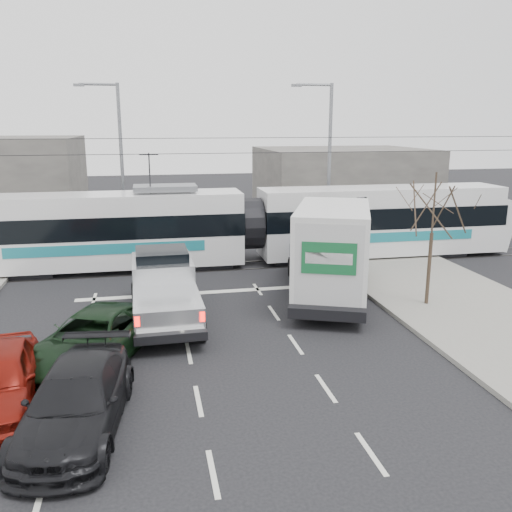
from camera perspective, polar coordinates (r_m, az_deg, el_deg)
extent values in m
plane|color=black|center=(17.22, -1.36, -9.73)|extent=(120.00, 120.00, 0.00)
cube|color=gray|center=(20.64, 24.24, -6.70)|extent=(6.00, 60.00, 0.15)
cube|color=#33302D|center=(26.59, -5.18, -1.20)|extent=(60.00, 1.60, 0.03)
cube|color=slate|center=(42.43, 8.98, 7.74)|extent=(12.00, 10.00, 5.00)
cylinder|color=#47382B|center=(21.48, 17.75, -1.28)|extent=(0.14, 0.14, 2.75)
cylinder|color=#47382B|center=(20.99, 18.24, 5.32)|extent=(0.07, 0.07, 2.25)
cylinder|color=black|center=(24.44, 11.25, 1.93)|extent=(0.12, 0.12, 3.60)
cube|color=black|center=(24.14, 10.95, 4.93)|extent=(0.28, 0.28, 0.95)
cylinder|color=#FF0C07|center=(24.04, 10.65, 5.63)|extent=(0.06, 0.20, 0.20)
cylinder|color=orange|center=(24.08, 10.62, 4.93)|extent=(0.06, 0.20, 0.20)
cylinder|color=#05330C|center=(24.13, 10.59, 4.22)|extent=(0.06, 0.20, 0.20)
cube|color=white|center=(24.20, 11.40, 3.01)|extent=(0.02, 0.30, 0.40)
cylinder|color=slate|center=(31.36, 7.71, 9.36)|extent=(0.20, 0.20, 9.00)
cylinder|color=slate|center=(31.02, 6.15, 17.49)|extent=(2.00, 0.14, 0.14)
cube|color=slate|center=(30.73, 4.29, 17.47)|extent=(0.55, 0.25, 0.14)
cylinder|color=slate|center=(31.65, -13.92, 9.12)|extent=(0.20, 0.20, 9.00)
cylinder|color=slate|center=(31.68, -16.28, 16.96)|extent=(2.00, 0.14, 0.14)
cube|color=slate|center=(31.77, -18.15, 16.74)|extent=(0.55, 0.25, 0.14)
cylinder|color=black|center=(25.72, -5.45, 10.70)|extent=(60.00, 0.03, 0.03)
cylinder|color=black|center=(25.70, -5.48, 12.26)|extent=(60.00, 0.03, 0.03)
cube|color=white|center=(26.87, -15.21, 0.74)|extent=(12.76, 2.76, 1.54)
cube|color=black|center=(26.63, -15.37, 3.25)|extent=(12.82, 2.78, 1.05)
cube|color=white|center=(26.48, -15.50, 5.26)|extent=(12.76, 2.65, 0.98)
cube|color=#197581|center=(25.50, -15.44, 0.69)|extent=(8.92, 0.08, 0.49)
cube|color=white|center=(29.28, 12.91, 1.93)|extent=(12.76, 2.76, 1.54)
cube|color=black|center=(29.06, 13.04, 4.24)|extent=(12.82, 2.78, 1.05)
cube|color=white|center=(28.92, 13.14, 6.09)|extent=(12.76, 2.65, 0.98)
cube|color=#197581|center=(28.02, 14.05, 1.93)|extent=(8.92, 0.08, 0.49)
cylinder|color=black|center=(27.04, -0.54, 3.44)|extent=(1.01, 2.57, 2.56)
cube|color=slate|center=(26.32, -9.54, 7.09)|extent=(2.98, 1.62, 0.25)
cube|color=black|center=(27.54, -22.29, -1.31)|extent=(1.99, 2.28, 0.36)
cube|color=black|center=(27.13, -4.85, -0.52)|extent=(1.99, 2.28, 0.36)
cube|color=black|center=(27.87, 3.67, -0.11)|extent=(1.99, 2.28, 0.36)
cube|color=black|center=(31.01, 18.69, 0.61)|extent=(1.99, 2.28, 0.36)
cube|color=black|center=(19.52, -9.54, -5.11)|extent=(2.31, 6.43, 0.28)
cube|color=silver|center=(20.39, -9.81, -2.03)|extent=(2.21, 2.72, 1.27)
cube|color=black|center=(20.33, -9.90, -0.15)|extent=(1.91, 1.95, 0.61)
cube|color=silver|center=(21.94, -9.99, -1.59)|extent=(2.11, 1.19, 0.61)
cube|color=silver|center=(18.05, -9.34, -5.21)|extent=(2.21, 2.91, 0.72)
cube|color=silver|center=(16.60, -8.95, -8.02)|extent=(2.03, 0.23, 0.20)
cube|color=#FF0C07|center=(16.55, -12.41, -6.74)|extent=(0.16, 0.09, 0.31)
cube|color=#FF0C07|center=(16.65, -5.69, -6.35)|extent=(0.16, 0.09, 0.31)
cylinder|color=black|center=(21.50, -12.53, -3.93)|extent=(0.32, 0.89, 0.88)
cylinder|color=black|center=(21.58, -7.14, -3.64)|extent=(0.32, 0.89, 0.88)
cylinder|color=black|center=(17.64, -12.45, -7.92)|extent=(0.32, 0.89, 0.88)
cylinder|color=black|center=(17.74, -5.84, -7.53)|extent=(0.32, 0.89, 0.88)
cube|color=black|center=(22.02, 7.98, -2.87)|extent=(5.30, 8.09, 0.38)
cube|color=white|center=(24.60, 8.36, 1.13)|extent=(3.00, 2.64, 1.75)
cube|color=black|center=(24.62, 8.43, 2.70)|extent=(2.46, 1.94, 0.66)
cube|color=silver|center=(20.87, 8.02, 0.78)|extent=(4.38, 5.81, 3.23)
cube|color=silver|center=(18.36, 7.66, -1.01)|extent=(2.16, 0.91, 2.84)
cube|color=#145A2F|center=(18.24, 7.68, -0.27)|extent=(1.71, 0.71, 1.10)
cube|color=black|center=(18.64, 7.45, -6.33)|extent=(2.29, 1.14, 0.20)
cylinder|color=black|center=(24.47, 5.53, -1.36)|extent=(0.67, 1.04, 0.98)
cylinder|color=black|center=(24.40, 10.94, -1.60)|extent=(0.67, 1.04, 0.98)
cylinder|color=black|center=(20.07, 4.38, -4.60)|extent=(0.71, 1.14, 1.09)
cylinder|color=black|center=(19.98, 11.01, -4.91)|extent=(0.71, 1.14, 1.09)
cube|color=black|center=(23.57, 6.07, -1.84)|extent=(2.73, 5.21, 0.25)
cube|color=black|center=(24.26, 5.87, 0.31)|extent=(2.16, 2.38, 1.14)
cube|color=black|center=(24.22, 5.88, 1.73)|extent=(1.81, 1.75, 0.54)
cube|color=black|center=(25.46, 5.57, 0.44)|extent=(1.88, 1.20, 0.54)
cube|color=black|center=(22.43, 6.41, -1.61)|extent=(2.18, 2.53, 0.64)
cube|color=silver|center=(21.28, 6.81, -3.23)|extent=(1.69, 0.49, 0.18)
cube|color=#590505|center=(21.18, 4.64, -2.22)|extent=(0.15, 0.10, 0.28)
cube|color=#590505|center=(21.38, 8.95, -2.19)|extent=(0.15, 0.10, 0.28)
cylinder|color=black|center=(25.05, 3.74, -1.20)|extent=(0.42, 0.83, 0.79)
cylinder|color=black|center=(25.24, 7.56, -1.18)|extent=(0.42, 0.83, 0.79)
cylinder|color=black|center=(22.02, 4.35, -3.33)|extent=(0.42, 0.83, 0.79)
cylinder|color=black|center=(22.23, 8.69, -3.29)|extent=(0.42, 0.83, 0.79)
imported|color=black|center=(16.81, -16.73, -8.26)|extent=(4.24, 5.77, 1.46)
imported|color=black|center=(13.39, -18.35, -14.23)|extent=(2.70, 5.31, 1.48)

